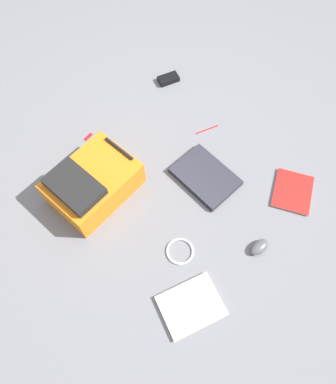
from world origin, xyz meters
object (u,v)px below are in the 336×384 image
object	(u,v)px
computer_mouse	(259,247)
cable_coil	(180,251)
book_comic	(293,192)
laptop	(205,176)
power_brick	(168,79)
usb_stick	(88,136)
backpack	(92,183)
book_red	(191,306)
pen_black	(207,129)

from	to	relation	value
computer_mouse	cable_coil	bearing A→B (deg)	-126.45
book_comic	computer_mouse	bearing A→B (deg)	-72.85
laptop	power_brick	xyz separation A→B (m)	(-0.65, 0.26, -0.00)
computer_mouse	cable_coil	distance (m)	0.37
computer_mouse	power_brick	distance (m)	1.14
book_comic	cable_coil	size ratio (longest dim) A/B	2.23
usb_stick	power_brick	bearing A→B (deg)	94.92
backpack	usb_stick	size ratio (longest dim) A/B	8.82
book_red	usb_stick	bearing A→B (deg)	172.90
laptop	usb_stick	bearing A→B (deg)	-150.21
book_red	computer_mouse	bearing A→B (deg)	91.11
book_comic	laptop	bearing A→B (deg)	-138.69
book_comic	power_brick	distance (m)	0.99
power_brick	backpack	bearing A→B (deg)	-64.47
backpack	laptop	bearing A→B (deg)	60.15
backpack	book_red	xyz separation A→B (m)	(0.74, 0.02, -0.08)
cable_coil	power_brick	size ratio (longest dim) A/B	1.07
backpack	book_red	world-z (taller)	backpack
power_brick	usb_stick	size ratio (longest dim) A/B	2.30
power_brick	computer_mouse	bearing A→B (deg)	-15.99
cable_coil	pen_black	world-z (taller)	cable_coil
power_brick	book_red	bearing A→B (deg)	-33.71
laptop	power_brick	size ratio (longest dim) A/B	2.80
pen_black	laptop	bearing A→B (deg)	-42.96
laptop	usb_stick	size ratio (longest dim) A/B	6.45
computer_mouse	pen_black	xyz separation A→B (m)	(-0.68, 0.26, -0.02)
cable_coil	pen_black	size ratio (longest dim) A/B	0.94
book_red	book_comic	xyz separation A→B (m)	(-0.12, 0.77, -0.00)
book_comic	cable_coil	xyz separation A→B (m)	(-0.11, -0.66, -0.00)
laptop	cable_coil	distance (m)	0.42
computer_mouse	power_brick	world-z (taller)	computer_mouse
cable_coil	usb_stick	world-z (taller)	cable_coil
book_comic	pen_black	bearing A→B (deg)	-171.32
backpack	computer_mouse	distance (m)	0.86
laptop	book_red	world-z (taller)	laptop
usb_stick	book_comic	bearing A→B (deg)	34.36
cable_coil	laptop	bearing A→B (deg)	123.07
pen_black	usb_stick	size ratio (longest dim) A/B	2.62
computer_mouse	pen_black	world-z (taller)	computer_mouse
pen_black	book_comic	bearing A→B (deg)	8.68
backpack	book_comic	bearing A→B (deg)	51.85
laptop	power_brick	distance (m)	0.70
power_brick	usb_stick	bearing A→B (deg)	-85.08
laptop	cable_coil	world-z (taller)	laptop
book_comic	pen_black	world-z (taller)	book_comic
power_brick	usb_stick	xyz separation A→B (m)	(0.05, -0.61, -0.01)
laptop	power_brick	world-z (taller)	laptop
backpack	laptop	size ratio (longest dim) A/B	1.37
laptop	computer_mouse	size ratio (longest dim) A/B	3.30
pen_black	cable_coil	bearing A→B (deg)	-51.01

